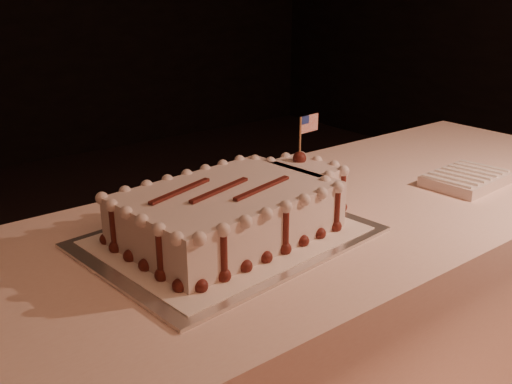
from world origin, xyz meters
TOP-DOWN VIEW (x-y plane):
  - banquet_table at (0.00, 0.60)m, footprint 2.40×0.80m
  - cake_board at (-0.19, 0.60)m, footprint 0.65×0.51m
  - doily at (-0.19, 0.60)m, footprint 0.58×0.46m
  - sheet_cake at (-0.16, 0.60)m, footprint 0.58×0.37m
  - napkin_stack at (0.55, 0.48)m, footprint 0.24×0.18m
  - side_plate at (0.23, 0.83)m, footprint 0.17×0.17m

SIDE VIEW (x-z plane):
  - banquet_table at x=0.00m, z-range 0.00..0.75m
  - cake_board at x=-0.19m, z-range 0.75..0.76m
  - side_plate at x=0.23m, z-range 0.75..0.76m
  - doily at x=-0.19m, z-range 0.76..0.76m
  - napkin_stack at x=0.55m, z-range 0.75..0.79m
  - sheet_cake at x=-0.16m, z-range 0.70..0.93m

